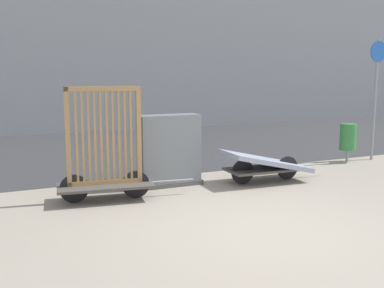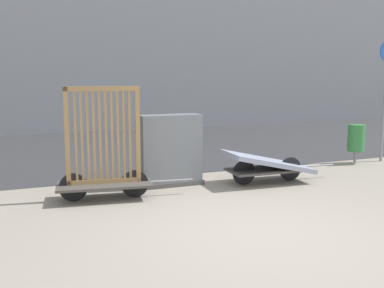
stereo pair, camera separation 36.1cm
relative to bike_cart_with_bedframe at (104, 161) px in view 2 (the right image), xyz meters
name	(u,v)px [view 2 (the right image)]	position (x,y,z in m)	size (l,w,h in m)	color
ground_plane	(260,232)	(1.49, -2.25, -0.62)	(60.00, 60.00, 0.00)	gray
road_strip	(123,147)	(1.49, 5.01, -0.62)	(56.00, 7.65, 0.01)	#38383A
building_facade	(84,3)	(1.49, 10.84, 4.02)	(48.00, 4.00, 9.29)	gray
bike_cart_with_bedframe	(104,161)	(0.00, 0.00, 0.00)	(2.20, 0.87, 1.78)	#4C4742
bike_cart_with_mattress	(268,164)	(2.98, 0.00, -0.28)	(2.25, 0.90, 0.61)	#4C4742
utility_cabinet	(170,152)	(1.27, 0.50, -0.03)	(1.15, 0.43, 1.26)	#4C4C4C
trash_bin	(356,138)	(5.76, 0.84, -0.05)	(0.36, 0.36, 0.87)	gray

